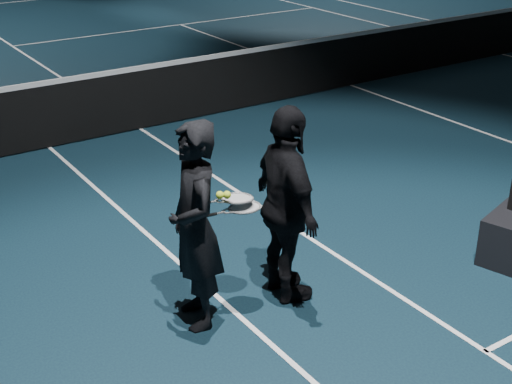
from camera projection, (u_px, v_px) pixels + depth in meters
floor at (352, 86)px, 12.63m from camera, size 36.00×36.00×0.00m
court_lines at (352, 86)px, 12.63m from camera, size 10.98×23.78×0.01m
net_mesh at (353, 61)px, 12.44m from camera, size 12.80×0.02×0.86m
net_tape at (355, 34)px, 12.25m from camera, size 12.80×0.03×0.07m
player_a at (195, 226)px, 5.77m from camera, size 0.56×0.73×1.79m
player_b at (287, 206)px, 6.11m from camera, size 0.63×1.11×1.79m
racket_lower at (245, 207)px, 5.92m from camera, size 0.70×0.30×0.03m
racket_upper at (237, 198)px, 5.90m from camera, size 0.69×0.26×0.10m
tennis_balls at (223, 193)px, 5.77m from camera, size 0.12×0.10×0.12m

